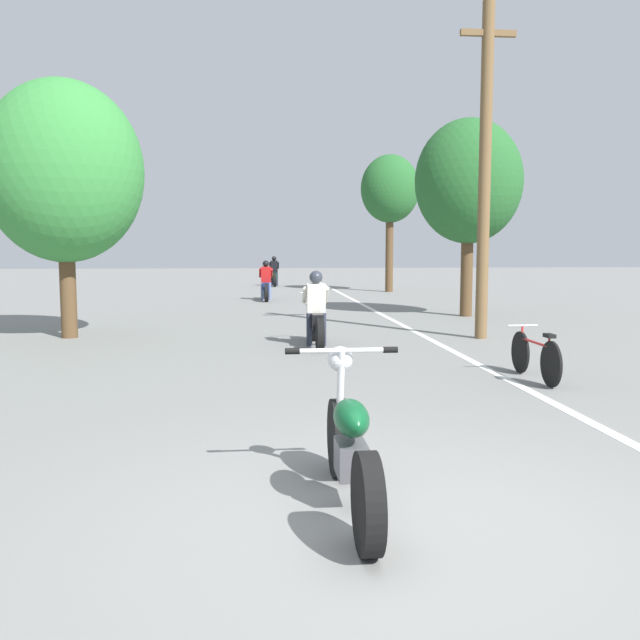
# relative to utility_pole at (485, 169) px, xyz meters

# --- Properties ---
(ground_plane) EXTENTS (120.00, 120.00, 0.00)m
(ground_plane) POSITION_rel_utility_pole_xyz_m (-3.64, -8.97, -3.36)
(ground_plane) COLOR slate
(lane_stripe_edge) EXTENTS (0.14, 48.00, 0.01)m
(lane_stripe_edge) POSITION_rel_utility_pole_xyz_m (-1.07, 3.31, -3.36)
(lane_stripe_edge) COLOR white
(lane_stripe_edge) RESTS_ON ground
(utility_pole) EXTENTS (1.10, 0.24, 6.55)m
(utility_pole) POSITION_rel_utility_pole_xyz_m (0.00, 0.00, 0.00)
(utility_pole) COLOR brown
(utility_pole) RESTS_ON ground
(roadside_tree_right_near) EXTENTS (2.84, 2.56, 5.21)m
(roadside_tree_right_near) POSITION_rel_utility_pole_xyz_m (1.10, 4.46, 0.19)
(roadside_tree_right_near) COLOR #513A23
(roadside_tree_right_near) RESTS_ON ground
(roadside_tree_right_far) EXTENTS (2.44, 2.20, 5.70)m
(roadside_tree_right_far) POSITION_rel_utility_pole_xyz_m (1.09, 14.94, 0.87)
(roadside_tree_right_far) COLOR #513A23
(roadside_tree_right_far) RESTS_ON ground
(roadside_tree_left) EXTENTS (3.14, 2.82, 5.13)m
(roadside_tree_left) POSITION_rel_utility_pole_xyz_m (-8.30, 0.90, -0.05)
(roadside_tree_left) COLOR #513A23
(roadside_tree_left) RESTS_ON ground
(motorcycle_foreground) EXTENTS (0.86, 2.02, 1.06)m
(motorcycle_foreground) POSITION_rel_utility_pole_xyz_m (-3.88, -8.64, -2.93)
(motorcycle_foreground) COLOR black
(motorcycle_foreground) RESTS_ON ground
(motorcycle_rider_lead) EXTENTS (0.50, 2.08, 1.40)m
(motorcycle_rider_lead) POSITION_rel_utility_pole_xyz_m (-3.41, -0.73, -2.83)
(motorcycle_rider_lead) COLOR black
(motorcycle_rider_lead) RESTS_ON ground
(motorcycle_rider_mid) EXTENTS (0.50, 2.09, 1.40)m
(motorcycle_rider_mid) POSITION_rel_utility_pole_xyz_m (-4.16, 10.64, -2.83)
(motorcycle_rider_mid) COLOR black
(motorcycle_rider_mid) RESTS_ON ground
(motorcycle_rider_far) EXTENTS (0.50, 2.13, 1.45)m
(motorcycle_rider_far) POSITION_rel_utility_pole_xyz_m (-3.61, 19.86, -2.82)
(motorcycle_rider_far) COLOR black
(motorcycle_rider_far) RESTS_ON ground
(bicycle_parked) EXTENTS (0.44, 1.64, 0.71)m
(bicycle_parked) POSITION_rel_utility_pole_xyz_m (-0.70, -4.30, -3.03)
(bicycle_parked) COLOR black
(bicycle_parked) RESTS_ON ground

